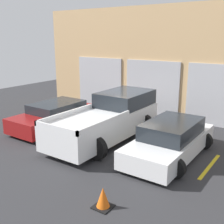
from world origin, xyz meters
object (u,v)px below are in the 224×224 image
object	(u,v)px
sedan_side	(56,116)
sedan_white	(171,140)
traffic_cone	(103,198)
pickup_truck	(109,118)

from	to	relation	value
sedan_side	sedan_white	bearing A→B (deg)	0.08
sedan_side	traffic_cone	bearing A→B (deg)	-34.69
sedan_white	sedan_side	xyz separation A→B (m)	(-5.75, -0.01, -0.03)
pickup_truck	traffic_cone	bearing A→B (deg)	-56.54
traffic_cone	pickup_truck	bearing A→B (deg)	123.46
pickup_truck	traffic_cone	distance (m)	5.05
pickup_truck	sedan_side	size ratio (longest dim) A/B	1.28
pickup_truck	sedan_white	size ratio (longest dim) A/B	1.24
sedan_white	sedan_side	world-z (taller)	sedan_white
sedan_side	traffic_cone	xyz separation A→B (m)	(5.64, -3.90, -0.33)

